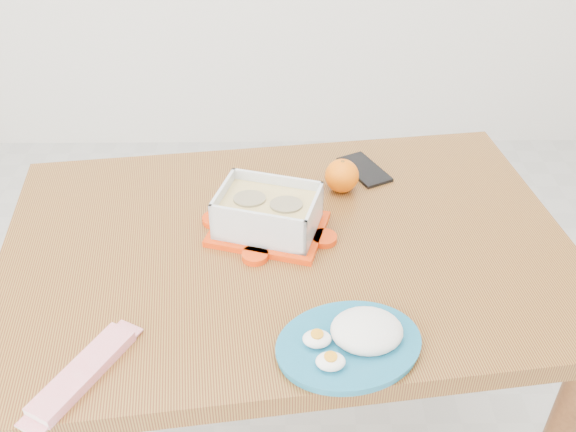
{
  "coord_description": "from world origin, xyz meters",
  "views": [
    {
      "loc": [
        0.09,
        -0.88,
        1.51
      ],
      "look_at": [
        0.1,
        0.07,
        0.81
      ],
      "focal_mm": 40.0,
      "sensor_mm": 36.0,
      "label": 1
    }
  ],
  "objects_px": {
    "food_container": "(268,213)",
    "smartphone": "(364,170)",
    "dining_table": "(288,286)",
    "orange_fruit": "(342,176)",
    "rice_plate": "(355,338)"
  },
  "relations": [
    {
      "from": "food_container",
      "to": "smartphone",
      "type": "distance_m",
      "value": 0.3
    },
    {
      "from": "dining_table",
      "to": "orange_fruit",
      "type": "height_order",
      "value": "orange_fruit"
    },
    {
      "from": "smartphone",
      "to": "rice_plate",
      "type": "bearing_deg",
      "value": -124.54
    },
    {
      "from": "smartphone",
      "to": "food_container",
      "type": "bearing_deg",
      "value": -160.81
    },
    {
      "from": "rice_plate",
      "to": "dining_table",
      "type": "bearing_deg",
      "value": 94.12
    },
    {
      "from": "dining_table",
      "to": "rice_plate",
      "type": "xyz_separation_m",
      "value": [
        0.1,
        -0.26,
        0.13
      ]
    },
    {
      "from": "rice_plate",
      "to": "smartphone",
      "type": "height_order",
      "value": "rice_plate"
    },
    {
      "from": "dining_table",
      "to": "orange_fruit",
      "type": "relative_size",
      "value": 16.22
    },
    {
      "from": "dining_table",
      "to": "rice_plate",
      "type": "distance_m",
      "value": 0.31
    },
    {
      "from": "food_container",
      "to": "rice_plate",
      "type": "bearing_deg",
      "value": -48.81
    },
    {
      "from": "dining_table",
      "to": "orange_fruit",
      "type": "xyz_separation_m",
      "value": [
        0.11,
        0.17,
        0.15
      ]
    },
    {
      "from": "rice_plate",
      "to": "smartphone",
      "type": "relative_size",
      "value": 2.17
    },
    {
      "from": "dining_table",
      "to": "rice_plate",
      "type": "relative_size",
      "value": 4.08
    },
    {
      "from": "food_container",
      "to": "smartphone",
      "type": "xyz_separation_m",
      "value": [
        0.21,
        0.21,
        -0.04
      ]
    },
    {
      "from": "orange_fruit",
      "to": "smartphone",
      "type": "height_order",
      "value": "orange_fruit"
    }
  ]
}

